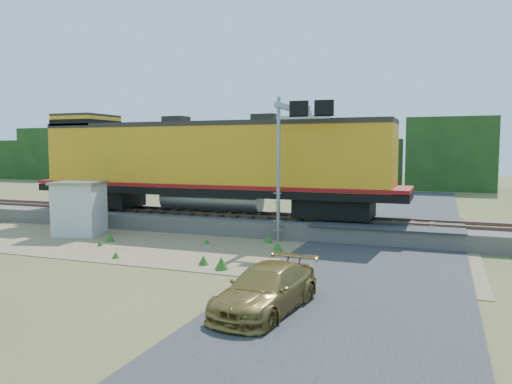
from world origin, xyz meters
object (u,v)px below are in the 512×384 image
at_px(shed, 80,208).
at_px(signal_gantry, 298,135).
at_px(locomotive, 206,162).
at_px(car, 266,289).

distance_m(shed, signal_gantry, 11.91).
height_order(locomotive, shed, locomotive).
height_order(locomotive, signal_gantry, signal_gantry).
distance_m(signal_gantry, car, 13.10).
xyz_separation_m(signal_gantry, car, (2.53, -12.02, -4.56)).
xyz_separation_m(locomotive, shed, (-5.02, -4.54, -2.31)).
distance_m(shed, car, 15.48).
height_order(signal_gantry, car, signal_gantry).
bearing_deg(car, shed, 154.79).
height_order(shed, car, shed).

